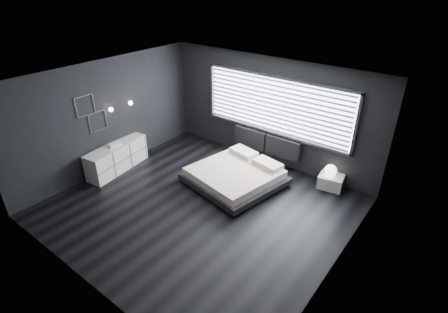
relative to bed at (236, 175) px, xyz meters
The scene contains 12 objects.
room 1.71m from the bed, 92.14° to the right, with size 6.04×6.00×2.80m.
window 2.00m from the bed, 83.94° to the left, with size 4.14×0.09×1.52m.
headboard 1.43m from the bed, 90.29° to the left, with size 1.96×0.16×0.52m.
sconce_near 3.45m from the bed, 157.70° to the right, with size 0.18×0.11×0.11m.
sconce_far 3.28m from the bed, 168.40° to the right, with size 0.18×0.11×0.11m.
wall_art_upper 3.87m from the bed, 149.20° to the right, with size 0.01×0.48×0.48m.
wall_art_lower 3.58m from the bed, 152.82° to the right, with size 0.01×0.48×0.48m.
bed is the anchor object (origin of this frame).
nightstand 2.28m from the bed, 33.18° to the left, with size 0.56×0.46×0.32m, color silver.
orb_lamp 2.24m from the bed, 32.64° to the left, with size 0.29×0.29×0.29m, color white.
dresser 3.12m from the bed, 155.00° to the right, with size 0.74×1.80×0.70m.
book_stack 3.17m from the bed, 154.75° to the right, with size 0.30×0.36×0.07m.
Camera 1 is at (4.23, -4.64, 4.66)m, focal length 28.00 mm.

